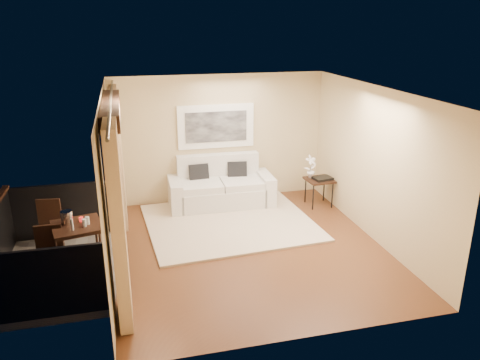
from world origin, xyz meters
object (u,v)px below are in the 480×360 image
object	(u,v)px
sofa	(220,188)
balcony_chair_far	(52,218)
side_table	(319,182)
orchid	(311,167)
balcony_chair_near	(50,251)
ice_bucket	(67,217)
bistro_table	(77,230)

from	to	relation	value
sofa	balcony_chair_far	xyz separation A→B (m)	(-3.20, -1.19, 0.15)
sofa	side_table	distance (m)	2.09
orchid	balcony_chair_far	bearing A→B (deg)	-171.32
orchid	balcony_chair_far	xyz separation A→B (m)	(-5.05, -0.77, -0.31)
sofa	balcony_chair_near	xyz separation A→B (m)	(-3.08, -2.45, 0.15)
sofa	orchid	distance (m)	1.95
ice_bucket	balcony_chair_far	bearing A→B (deg)	110.49
balcony_chair_far	balcony_chair_near	world-z (taller)	balcony_chair_far
sofa	ice_bucket	size ratio (longest dim) A/B	10.90
orchid	balcony_chair_near	world-z (taller)	orchid
sofa	ice_bucket	bearing A→B (deg)	-140.54
bistro_table	balcony_chair_far	xyz separation A→B (m)	(-0.53, 1.12, -0.23)
sofa	side_table	world-z (taller)	sofa
orchid	balcony_chair_near	size ratio (longest dim) A/B	0.55
orchid	ice_bucket	size ratio (longest dim) A/B	2.47
sofa	orchid	bearing A→B (deg)	-11.68
bistro_table	balcony_chair_near	xyz separation A→B (m)	(-0.41, -0.13, -0.24)
sofa	orchid	xyz separation A→B (m)	(1.85, -0.42, 0.46)
balcony_chair_far	ice_bucket	world-z (taller)	ice_bucket
balcony_chair_near	ice_bucket	world-z (taller)	ice_bucket
orchid	balcony_chair_near	distance (m)	5.34
sofa	ice_bucket	xyz separation A→B (m)	(-2.81, -2.23, 0.57)
balcony_chair_far	ice_bucket	bearing A→B (deg)	118.42
orchid	balcony_chair_far	world-z (taller)	orchid
side_table	balcony_chair_far	bearing A→B (deg)	-172.81
ice_bucket	sofa	bearing A→B (deg)	38.42
side_table	ice_bucket	world-z (taller)	ice_bucket
side_table	bistro_table	size ratio (longest dim) A/B	0.69
side_table	orchid	bearing A→B (deg)	144.80
bistro_table	balcony_chair_near	bearing A→B (deg)	-161.67
balcony_chair_far	ice_bucket	distance (m)	1.19
sofa	balcony_chair_near	distance (m)	3.94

